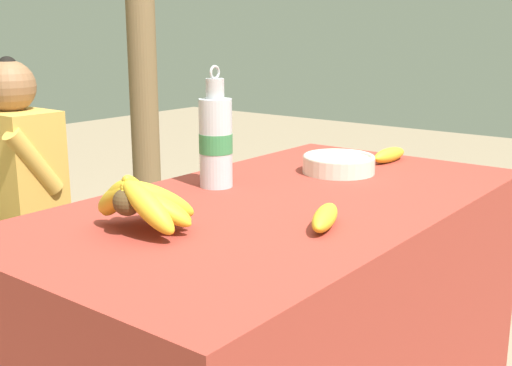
# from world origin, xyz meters

# --- Properties ---
(market_counter) EXTENTS (1.37, 0.74, 0.77)m
(market_counter) POSITION_xyz_m (0.00, 0.00, 0.38)
(market_counter) COLOR maroon
(market_counter) RESTS_ON ground_plane
(banana_bunch_ripe) EXTENTS (0.18, 0.26, 0.14)m
(banana_bunch_ripe) POSITION_xyz_m (-0.39, 0.08, 0.83)
(banana_bunch_ripe) COLOR #4C381E
(banana_bunch_ripe) RESTS_ON market_counter
(serving_bowl) EXTENTS (0.21, 0.21, 0.05)m
(serving_bowl) POSITION_xyz_m (0.33, 0.04, 0.80)
(serving_bowl) COLOR silver
(serving_bowl) RESTS_ON market_counter
(water_bottle) EXTENTS (0.09, 0.09, 0.31)m
(water_bottle) POSITION_xyz_m (-0.01, 0.21, 0.89)
(water_bottle) COLOR silver
(water_bottle) RESTS_ON market_counter
(loose_banana_front) EXTENTS (0.17, 0.10, 0.04)m
(loose_banana_front) POSITION_xyz_m (-0.14, -0.20, 0.79)
(loose_banana_front) COLOR gold
(loose_banana_front) RESTS_ON market_counter
(loose_banana_side) EXTENTS (0.17, 0.05, 0.04)m
(loose_banana_side) POSITION_xyz_m (0.56, 0.00, 0.79)
(loose_banana_side) COLOR gold
(loose_banana_side) RESTS_ON market_counter
(seated_vendor) EXTENTS (0.40, 0.39, 1.08)m
(seated_vendor) POSITION_xyz_m (-0.04, 1.17, 0.63)
(seated_vendor) COLOR #473828
(seated_vendor) RESTS_ON ground_plane
(support_post_far) EXTENTS (0.14, 0.14, 2.49)m
(support_post_far) POSITION_xyz_m (1.00, 1.59, 1.25)
(support_post_far) COLOR brown
(support_post_far) RESTS_ON ground_plane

